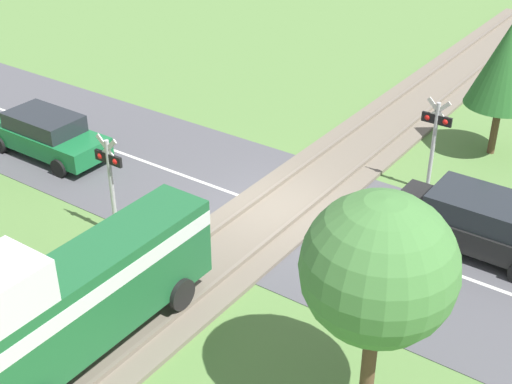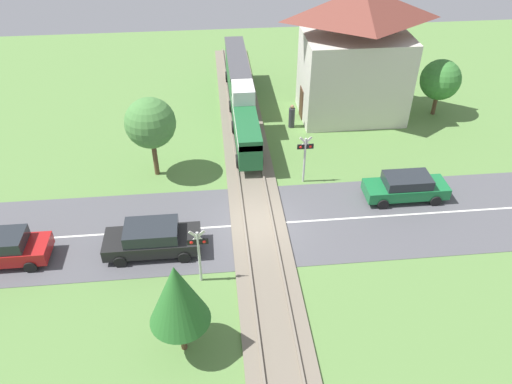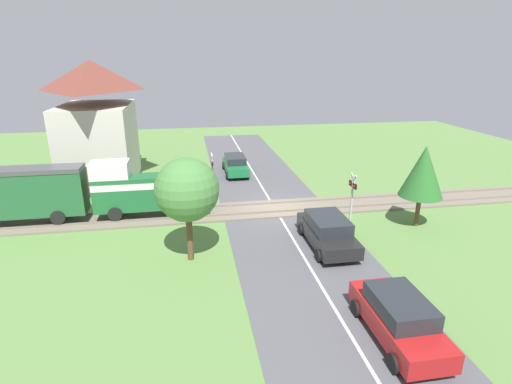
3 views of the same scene
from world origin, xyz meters
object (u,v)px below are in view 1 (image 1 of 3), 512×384
at_px(car_far_side, 46,134).
at_px(crossing_signal_west_approach, 435,133).
at_px(crossing_signal_east_approach, 110,173).
at_px(car_near_crossing, 478,221).

bearing_deg(car_far_side, crossing_signal_west_approach, -155.79).
bearing_deg(crossing_signal_east_approach, car_near_crossing, -148.45).
distance_m(car_far_side, crossing_signal_west_approach, 12.23).
distance_m(car_far_side, crossing_signal_east_approach, 5.73).
xyz_separation_m(car_near_crossing, car_far_side, (13.34, 2.88, -0.04)).
relative_size(car_far_side, crossing_signal_east_approach, 1.51).
bearing_deg(car_near_crossing, crossing_signal_east_approach, 31.55).
relative_size(car_near_crossing, crossing_signal_west_approach, 1.53).
distance_m(crossing_signal_west_approach, crossing_signal_east_approach, 9.24).
height_order(car_near_crossing, crossing_signal_east_approach, crossing_signal_east_approach).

